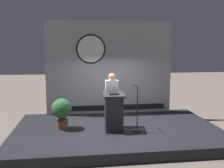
{
  "coord_description": "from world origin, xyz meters",
  "views": [
    {
      "loc": [
        -1.18,
        -7.64,
        2.78
      ],
      "look_at": [
        -0.16,
        0.03,
        1.68
      ],
      "focal_mm": 40.6,
      "sensor_mm": 36.0,
      "label": 1
    }
  ],
  "objects_px": {
    "podium": "(114,112)",
    "potted_plant": "(62,111)",
    "microphone_stand": "(137,115)",
    "speaker_person": "(112,100)"
  },
  "relations": [
    {
      "from": "speaker_person",
      "to": "microphone_stand",
      "type": "height_order",
      "value": "speaker_person"
    },
    {
      "from": "podium",
      "to": "microphone_stand",
      "type": "relative_size",
      "value": 0.86
    },
    {
      "from": "podium",
      "to": "potted_plant",
      "type": "height_order",
      "value": "podium"
    },
    {
      "from": "microphone_stand",
      "to": "potted_plant",
      "type": "xyz_separation_m",
      "value": [
        -2.24,
        0.55,
        0.08
      ]
    },
    {
      "from": "potted_plant",
      "to": "microphone_stand",
      "type": "bearing_deg",
      "value": -13.82
    },
    {
      "from": "podium",
      "to": "speaker_person",
      "type": "distance_m",
      "value": 0.56
    },
    {
      "from": "speaker_person",
      "to": "potted_plant",
      "type": "relative_size",
      "value": 1.79
    },
    {
      "from": "podium",
      "to": "speaker_person",
      "type": "xyz_separation_m",
      "value": [
        0.01,
        0.48,
        0.28
      ]
    },
    {
      "from": "podium",
      "to": "potted_plant",
      "type": "bearing_deg",
      "value": 163.51
    },
    {
      "from": "podium",
      "to": "microphone_stand",
      "type": "bearing_deg",
      "value": -7.49
    }
  ]
}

